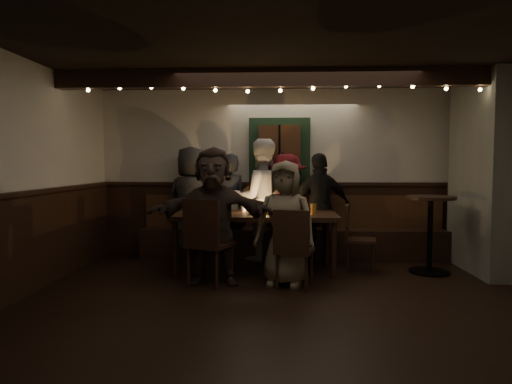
{
  "coord_description": "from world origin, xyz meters",
  "views": [
    {
      "loc": [
        -0.24,
        -4.68,
        1.45
      ],
      "look_at": [
        -0.53,
        1.6,
        1.05
      ],
      "focal_mm": 32.0,
      "sensor_mm": 36.0,
      "label": 1
    }
  ],
  "objects_px": {
    "chair_near_right": "(293,244)",
    "person_c": "(261,200)",
    "person_e": "(320,207)",
    "person_b": "(228,206)",
    "dining_table": "(255,218)",
    "high_top": "(430,224)",
    "person_f": "(213,215)",
    "chair_end": "(354,233)",
    "person_d": "(286,207)",
    "person_g": "(285,223)",
    "person_a": "(192,203)",
    "chair_near_left": "(206,237)"
  },
  "relations": [
    {
      "from": "chair_near_right",
      "to": "person_c",
      "type": "xyz_separation_m",
      "value": [
        -0.42,
        1.55,
        0.38
      ]
    },
    {
      "from": "person_c",
      "to": "person_e",
      "type": "xyz_separation_m",
      "value": [
        0.87,
        -0.03,
        -0.1
      ]
    },
    {
      "from": "chair_near_right",
      "to": "person_b",
      "type": "xyz_separation_m",
      "value": [
        -0.92,
        1.65,
        0.28
      ]
    },
    {
      "from": "dining_table",
      "to": "person_c",
      "type": "xyz_separation_m",
      "value": [
        0.06,
        0.66,
        0.19
      ]
    },
    {
      "from": "high_top",
      "to": "person_b",
      "type": "height_order",
      "value": "person_b"
    },
    {
      "from": "high_top",
      "to": "person_f",
      "type": "distance_m",
      "value": 2.86
    },
    {
      "from": "chair_end",
      "to": "person_f",
      "type": "xyz_separation_m",
      "value": [
        -1.81,
        -0.77,
        0.32
      ]
    },
    {
      "from": "person_d",
      "to": "person_g",
      "type": "relative_size",
      "value": 1.07
    },
    {
      "from": "person_c",
      "to": "person_g",
      "type": "relative_size",
      "value": 1.22
    },
    {
      "from": "chair_near_right",
      "to": "high_top",
      "type": "xyz_separation_m",
      "value": [
        1.83,
        0.86,
        0.12
      ]
    },
    {
      "from": "chair_near_right",
      "to": "person_a",
      "type": "xyz_separation_m",
      "value": [
        -1.48,
        1.66,
        0.33
      ]
    },
    {
      "from": "high_top",
      "to": "person_g",
      "type": "xyz_separation_m",
      "value": [
        -1.92,
        -0.68,
        0.1
      ]
    },
    {
      "from": "chair_near_left",
      "to": "person_a",
      "type": "xyz_separation_m",
      "value": [
        -0.46,
        1.59,
        0.27
      ]
    },
    {
      "from": "person_d",
      "to": "person_e",
      "type": "relative_size",
      "value": 0.99
    },
    {
      "from": "person_d",
      "to": "person_g",
      "type": "distance_m",
      "value": 1.41
    },
    {
      "from": "person_f",
      "to": "dining_table",
      "type": "bearing_deg",
      "value": 54.71
    },
    {
      "from": "person_g",
      "to": "dining_table",
      "type": "bearing_deg",
      "value": 132.73
    },
    {
      "from": "person_c",
      "to": "person_d",
      "type": "height_order",
      "value": "person_c"
    },
    {
      "from": "person_c",
      "to": "person_f",
      "type": "relative_size",
      "value": 1.1
    },
    {
      "from": "person_a",
      "to": "person_c",
      "type": "xyz_separation_m",
      "value": [
        1.06,
        -0.1,
        0.05
      ]
    },
    {
      "from": "chair_end",
      "to": "chair_near_left",
      "type": "bearing_deg",
      "value": -154.2
    },
    {
      "from": "high_top",
      "to": "person_b",
      "type": "relative_size",
      "value": 0.64
    },
    {
      "from": "high_top",
      "to": "person_a",
      "type": "xyz_separation_m",
      "value": [
        -3.31,
        0.8,
        0.21
      ]
    },
    {
      "from": "person_a",
      "to": "person_g",
      "type": "relative_size",
      "value": 1.15
    },
    {
      "from": "chair_end",
      "to": "person_c",
      "type": "distance_m",
      "value": 1.46
    },
    {
      "from": "dining_table",
      "to": "person_e",
      "type": "xyz_separation_m",
      "value": [
        0.93,
        0.63,
        0.09
      ]
    },
    {
      "from": "dining_table",
      "to": "person_e",
      "type": "relative_size",
      "value": 1.36
    },
    {
      "from": "chair_near_left",
      "to": "high_top",
      "type": "relative_size",
      "value": 1.02
    },
    {
      "from": "chair_end",
      "to": "chair_near_right",
      "type": "bearing_deg",
      "value": -131.24
    },
    {
      "from": "dining_table",
      "to": "person_f",
      "type": "xyz_separation_m",
      "value": [
        -0.47,
        -0.68,
        0.11
      ]
    },
    {
      "from": "chair_near_left",
      "to": "person_b",
      "type": "xyz_separation_m",
      "value": [
        0.09,
        1.58,
        0.21
      ]
    },
    {
      "from": "chair_near_left",
      "to": "person_c",
      "type": "bearing_deg",
      "value": 68.18
    },
    {
      "from": "chair_near_left",
      "to": "chair_near_right",
      "type": "relative_size",
      "value": 1.12
    },
    {
      "from": "person_b",
      "to": "person_f",
      "type": "height_order",
      "value": "person_f"
    },
    {
      "from": "high_top",
      "to": "person_c",
      "type": "xyz_separation_m",
      "value": [
        -2.25,
        0.69,
        0.26
      ]
    },
    {
      "from": "person_b",
      "to": "person_g",
      "type": "relative_size",
      "value": 1.07
    },
    {
      "from": "chair_near_right",
      "to": "person_g",
      "type": "height_order",
      "value": "person_g"
    },
    {
      "from": "chair_near_right",
      "to": "chair_end",
      "type": "distance_m",
      "value": 1.3
    },
    {
      "from": "high_top",
      "to": "person_e",
      "type": "xyz_separation_m",
      "value": [
        -1.38,
        0.66,
        0.16
      ]
    },
    {
      "from": "person_f",
      "to": "person_c",
      "type": "bearing_deg",
      "value": 67.97
    },
    {
      "from": "high_top",
      "to": "person_d",
      "type": "distance_m",
      "value": 2.02
    },
    {
      "from": "person_f",
      "to": "chair_end",
      "type": "bearing_deg",
      "value": 22.41
    },
    {
      "from": "person_e",
      "to": "person_g",
      "type": "relative_size",
      "value": 1.08
    },
    {
      "from": "person_g",
      "to": "person_b",
      "type": "bearing_deg",
      "value": 133.53
    },
    {
      "from": "chair_near_left",
      "to": "person_f",
      "type": "xyz_separation_m",
      "value": [
        0.07,
        0.14,
        0.24
      ]
    },
    {
      "from": "person_c",
      "to": "person_a",
      "type": "bearing_deg",
      "value": -20.56
    },
    {
      "from": "high_top",
      "to": "person_d",
      "type": "height_order",
      "value": "person_d"
    },
    {
      "from": "chair_end",
      "to": "person_f",
      "type": "distance_m",
      "value": 1.99
    },
    {
      "from": "person_a",
      "to": "person_c",
      "type": "height_order",
      "value": "person_c"
    },
    {
      "from": "person_g",
      "to": "person_c",
      "type": "bearing_deg",
      "value": 117.67
    }
  ]
}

